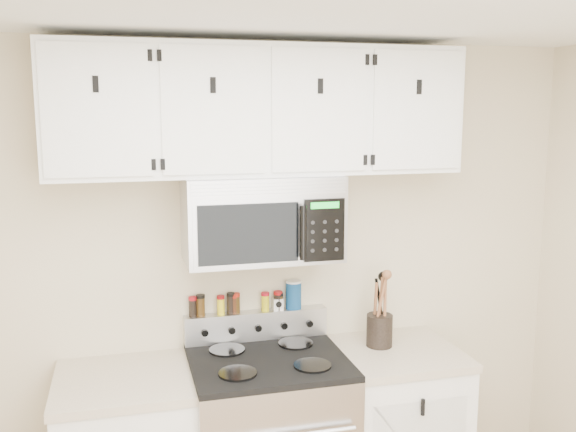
# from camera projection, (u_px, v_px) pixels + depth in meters

# --- Properties ---
(back_wall) EXTENTS (3.50, 0.01, 2.50)m
(back_wall) POSITION_uv_depth(u_px,v_px,m) (255.00, 282.00, 3.40)
(back_wall) COLOR #C4B093
(back_wall) RESTS_ON floor
(base_cabinet_right) EXTENTS (0.64, 0.62, 0.92)m
(base_cabinet_right) POSITION_uv_depth(u_px,v_px,m) (394.00, 431.00, 3.42)
(base_cabinet_right) COLOR white
(base_cabinet_right) RESTS_ON floor
(microwave) EXTENTS (0.76, 0.44, 0.42)m
(microwave) POSITION_uv_depth(u_px,v_px,m) (262.00, 218.00, 3.15)
(microwave) COLOR #9E9EA3
(microwave) RESTS_ON back_wall
(upper_cabinets) EXTENTS (2.00, 0.35, 0.62)m
(upper_cabinets) POSITION_uv_depth(u_px,v_px,m) (260.00, 110.00, 3.09)
(upper_cabinets) COLOR white
(upper_cabinets) RESTS_ON back_wall
(utensil_crock) EXTENTS (0.14, 0.14, 0.40)m
(utensil_crock) POSITION_uv_depth(u_px,v_px,m) (380.00, 328.00, 3.37)
(utensil_crock) COLOR black
(utensil_crock) RESTS_ON base_cabinet_right
(kitchen_timer) EXTENTS (0.05, 0.05, 0.06)m
(kitchen_timer) POSITION_uv_depth(u_px,v_px,m) (278.00, 304.00, 3.41)
(kitchen_timer) COLOR silver
(kitchen_timer) RESTS_ON range
(salt_canister) EXTENTS (0.08, 0.08, 0.15)m
(salt_canister) POSITION_uv_depth(u_px,v_px,m) (294.00, 294.00, 3.43)
(salt_canister) COLOR navy
(salt_canister) RESTS_ON range
(spice_jar_0) EXTENTS (0.04, 0.04, 0.10)m
(spice_jar_0) POSITION_uv_depth(u_px,v_px,m) (193.00, 307.00, 3.29)
(spice_jar_0) COLOR black
(spice_jar_0) RESTS_ON range
(spice_jar_1) EXTENTS (0.05, 0.05, 0.11)m
(spice_jar_1) POSITION_uv_depth(u_px,v_px,m) (201.00, 305.00, 3.30)
(spice_jar_1) COLOR #442C10
(spice_jar_1) RESTS_ON range
(spice_jar_2) EXTENTS (0.04, 0.04, 0.10)m
(spice_jar_2) POSITION_uv_depth(u_px,v_px,m) (221.00, 305.00, 3.33)
(spice_jar_2) COLOR yellow
(spice_jar_2) RESTS_ON range
(spice_jar_3) EXTENTS (0.04, 0.04, 0.11)m
(spice_jar_3) POSITION_uv_depth(u_px,v_px,m) (231.00, 303.00, 3.34)
(spice_jar_3) COLOR black
(spice_jar_3) RESTS_ON range
(spice_jar_4) EXTENTS (0.04, 0.04, 0.10)m
(spice_jar_4) POSITION_uv_depth(u_px,v_px,m) (234.00, 304.00, 3.35)
(spice_jar_4) COLOR #442110
(spice_jar_4) RESTS_ON range
(spice_jar_5) EXTENTS (0.04, 0.04, 0.11)m
(spice_jar_5) POSITION_uv_depth(u_px,v_px,m) (236.00, 303.00, 3.35)
(spice_jar_5) COLOR #3C290E
(spice_jar_5) RESTS_ON range
(spice_jar_6) EXTENTS (0.04, 0.04, 0.10)m
(spice_jar_6) POSITION_uv_depth(u_px,v_px,m) (265.00, 301.00, 3.39)
(spice_jar_6) COLOR gold
(spice_jar_6) RESTS_ON range
(spice_jar_7) EXTENTS (0.05, 0.05, 0.10)m
(spice_jar_7) POSITION_uv_depth(u_px,v_px,m) (278.00, 300.00, 3.41)
(spice_jar_7) COLOR black
(spice_jar_7) RESTS_ON range
(spice_jar_8) EXTENTS (0.04, 0.04, 0.09)m
(spice_jar_8) POSITION_uv_depth(u_px,v_px,m) (279.00, 301.00, 3.41)
(spice_jar_8) COLOR #3F2A0F
(spice_jar_8) RESTS_ON range
(spice_jar_9) EXTENTS (0.04, 0.04, 0.10)m
(spice_jar_9) POSITION_uv_depth(u_px,v_px,m) (293.00, 299.00, 3.43)
(spice_jar_9) COLOR gold
(spice_jar_9) RESTS_ON range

